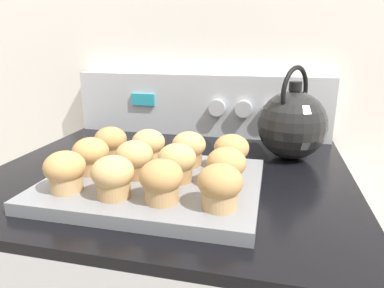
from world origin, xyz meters
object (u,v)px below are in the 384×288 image
(muffin_r1_c2, at_px, (177,162))
(muffin_r2_c1, at_px, (148,145))
(muffin_r1_c1, at_px, (135,158))
(muffin_r0_c1, at_px, (113,176))
(muffin_r1_c3, at_px, (226,166))
(tea_kettle, at_px, (292,124))
(muffin_r0_c0, at_px, (65,171))
(muffin_r1_c0, at_px, (91,155))
(muffin_r0_c3, at_px, (220,186))
(muffin_r2_c0, at_px, (111,142))
(muffin_pan, at_px, (156,184))
(muffin_r2_c3, at_px, (231,151))
(muffin_r0_c2, at_px, (161,180))
(muffin_r2_c2, at_px, (189,148))

(muffin_r1_c2, xyz_separation_m, muffin_r2_c1, (-0.08, 0.08, 0.00))
(muffin_r1_c1, distance_m, muffin_r1_c2, 0.08)
(muffin_r2_c1, bearing_deg, muffin_r0_c1, -88.64)
(muffin_r1_c3, height_order, tea_kettle, tea_kettle)
(muffin_r0_c0, distance_m, muffin_r1_c0, 0.08)
(muffin_r0_c3, xyz_separation_m, muffin_r2_c0, (-0.26, 0.17, 0.00))
(muffin_r1_c0, relative_size, muffin_r1_c1, 1.00)
(muffin_r1_c2, relative_size, muffin_r2_c0, 1.00)
(muffin_pan, xyz_separation_m, muffin_r2_c3, (0.13, 0.08, 0.05))
(muffin_r1_c1, xyz_separation_m, tea_kettle, (0.28, 0.24, 0.02))
(muffin_r0_c2, bearing_deg, muffin_r0_c0, 179.44)
(muffin_r0_c0, bearing_deg, muffin_r0_c1, -2.32)
(muffin_r1_c2, bearing_deg, muffin_r0_c1, -132.34)
(muffin_r0_c1, bearing_deg, tea_kettle, 49.47)
(muffin_r0_c3, height_order, muffin_r1_c3, same)
(muffin_r1_c3, xyz_separation_m, muffin_r2_c2, (-0.09, 0.09, 0.00))
(muffin_r0_c3, relative_size, muffin_r1_c3, 1.00)
(muffin_pan, xyz_separation_m, tea_kettle, (0.24, 0.24, 0.07))
(muffin_r0_c0, distance_m, muffin_r1_c1, 0.12)
(muffin_r0_c3, bearing_deg, muffin_r0_c1, -179.34)
(muffin_r2_c2, xyz_separation_m, tea_kettle, (0.20, 0.16, 0.02))
(muffin_r0_c0, height_order, muffin_r2_c0, same)
(muffin_r0_c3, bearing_deg, muffin_r0_c2, -179.94)
(muffin_r0_c2, relative_size, muffin_r1_c3, 1.00)
(muffin_r0_c2, height_order, muffin_r2_c2, same)
(muffin_r0_c0, distance_m, muffin_r0_c3, 0.26)
(muffin_r0_c0, height_order, muffin_r2_c2, same)
(muffin_r1_c2, height_order, muffin_r2_c0, same)
(muffin_r2_c1, bearing_deg, muffin_r0_c2, -63.69)
(muffin_pan, relative_size, muffin_r1_c0, 5.63)
(muffin_r1_c0, relative_size, tea_kettle, 0.32)
(muffin_r0_c3, height_order, muffin_r2_c1, same)
(muffin_pan, relative_size, muffin_r1_c1, 5.63)
(muffin_r1_c2, distance_m, muffin_r1_c3, 0.09)
(muffin_r2_c2, bearing_deg, muffin_r0_c3, -62.32)
(muffin_r0_c3, relative_size, tea_kettle, 0.32)
(muffin_r0_c0, distance_m, tea_kettle, 0.49)
(muffin_r2_c1, relative_size, tea_kettle, 0.32)
(muffin_r0_c2, bearing_deg, muffin_r1_c0, 152.74)
(muffin_r0_c2, height_order, muffin_r1_c2, same)
(muffin_r0_c1, relative_size, muffin_r1_c2, 1.00)
(muffin_r2_c2, bearing_deg, muffin_r1_c3, -44.95)
(muffin_pan, relative_size, muffin_r0_c2, 5.63)
(muffin_r2_c0, bearing_deg, muffin_r0_c0, -89.35)
(muffin_r1_c2, height_order, muffin_r1_c3, same)
(muffin_r0_c2, height_order, muffin_r2_c3, same)
(muffin_r1_c1, relative_size, tea_kettle, 0.32)
(muffin_r1_c1, relative_size, muffin_r1_c2, 1.00)
(muffin_pan, xyz_separation_m, muffin_r0_c0, (-0.13, -0.08, 0.05))
(muffin_r0_c0, xyz_separation_m, tea_kettle, (0.37, 0.33, 0.02))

